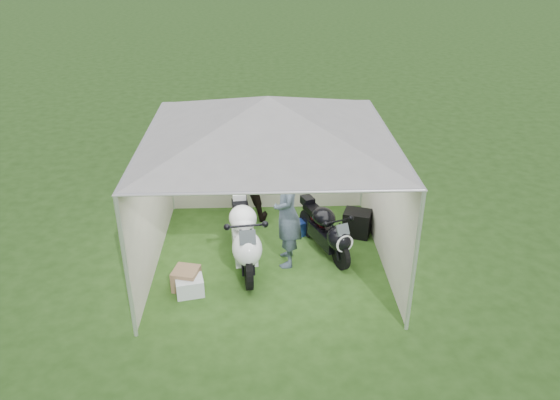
# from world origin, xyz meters

# --- Properties ---
(ground) EXTENTS (80.00, 80.00, 0.00)m
(ground) POSITION_xyz_m (0.00, 0.00, 0.00)
(ground) COLOR #254815
(ground) RESTS_ON ground
(canopy_tent) EXTENTS (5.66, 5.66, 3.00)m
(canopy_tent) POSITION_xyz_m (-0.00, 0.03, 2.58)
(canopy_tent) COLOR silver
(canopy_tent) RESTS_ON ground
(motorcycle_white) EXTENTS (0.64, 2.20, 1.08)m
(motorcycle_white) POSITION_xyz_m (-0.44, -0.21, 0.60)
(motorcycle_white) COLOR black
(motorcycle_white) RESTS_ON ground
(motorcycle_black) EXTENTS (0.88, 1.69, 0.88)m
(motorcycle_black) POSITION_xyz_m (1.04, 0.13, 0.49)
(motorcycle_black) COLOR black
(motorcycle_black) RESTS_ON ground
(paddock_stand) EXTENTS (0.45, 0.37, 0.29)m
(paddock_stand) POSITION_xyz_m (0.74, 0.88, 0.14)
(paddock_stand) COLOR #2646BA
(paddock_stand) RESTS_ON ground
(person_dark_jacket) EXTENTS (0.99, 0.81, 1.91)m
(person_dark_jacket) POSITION_xyz_m (-0.47, 1.53, 0.96)
(person_dark_jacket) COLOR black
(person_dark_jacket) RESTS_ON ground
(person_blue_jacket) EXTENTS (0.49, 0.74, 2.01)m
(person_blue_jacket) POSITION_xyz_m (0.31, -0.13, 1.00)
(person_blue_jacket) COLOR #4E5E73
(person_blue_jacket) RESTS_ON ground
(equipment_box) EXTENTS (0.61, 0.55, 0.50)m
(equipment_box) POSITION_xyz_m (1.70, 0.78, 0.25)
(equipment_box) COLOR black
(equipment_box) RESTS_ON ground
(crate_0) EXTENTS (0.50, 0.43, 0.29)m
(crate_0) POSITION_xyz_m (-1.32, -1.01, 0.15)
(crate_0) COLOR silver
(crate_0) RESTS_ON ground
(crate_1) EXTENTS (0.48, 0.48, 0.36)m
(crate_1) POSITION_xyz_m (-1.39, -0.85, 0.18)
(crate_1) COLOR #886649
(crate_1) RESTS_ON ground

